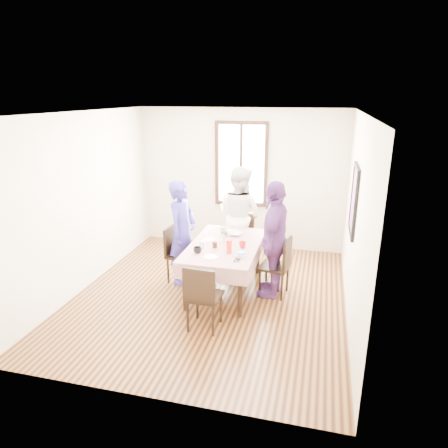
{
  "coord_description": "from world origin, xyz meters",
  "views": [
    {
      "loc": [
        1.54,
        -5.31,
        2.94
      ],
      "look_at": [
        0.17,
        0.19,
        1.1
      ],
      "focal_mm": 32.28,
      "sensor_mm": 36.0,
      "label": 1
    }
  ],
  "objects_px": {
    "chair_near": "(204,296)",
    "person_far": "(240,216)",
    "chair_far": "(239,239)",
    "dining_table": "(225,268)",
    "person_right": "(274,239)",
    "chair_right": "(274,266)",
    "chair_left": "(182,255)",
    "person_left": "(182,232)"
  },
  "relations": [
    {
      "from": "chair_near",
      "to": "person_right",
      "type": "relative_size",
      "value": 0.51
    },
    {
      "from": "chair_right",
      "to": "person_left",
      "type": "distance_m",
      "value": 1.55
    },
    {
      "from": "chair_far",
      "to": "person_right",
      "type": "bearing_deg",
      "value": 131.6
    },
    {
      "from": "chair_near",
      "to": "person_far",
      "type": "height_order",
      "value": "person_far"
    },
    {
      "from": "person_left",
      "to": "person_right",
      "type": "bearing_deg",
      "value": -83.23
    },
    {
      "from": "chair_right",
      "to": "person_right",
      "type": "distance_m",
      "value": 0.43
    },
    {
      "from": "chair_right",
      "to": "person_right",
      "type": "relative_size",
      "value": 0.51
    },
    {
      "from": "chair_right",
      "to": "person_far",
      "type": "height_order",
      "value": "person_far"
    },
    {
      "from": "dining_table",
      "to": "chair_right",
      "type": "xyz_separation_m",
      "value": [
        0.76,
        0.05,
        0.08
      ]
    },
    {
      "from": "chair_right",
      "to": "person_far",
      "type": "relative_size",
      "value": 0.51
    },
    {
      "from": "chair_right",
      "to": "chair_left",
      "type": "bearing_deg",
      "value": 94.53
    },
    {
      "from": "dining_table",
      "to": "person_right",
      "type": "bearing_deg",
      "value": 3.86
    },
    {
      "from": "chair_right",
      "to": "chair_near",
      "type": "bearing_deg",
      "value": 154.81
    },
    {
      "from": "dining_table",
      "to": "chair_right",
      "type": "distance_m",
      "value": 0.77
    },
    {
      "from": "dining_table",
      "to": "person_right",
      "type": "height_order",
      "value": "person_right"
    },
    {
      "from": "chair_far",
      "to": "chair_near",
      "type": "height_order",
      "value": "same"
    },
    {
      "from": "chair_left",
      "to": "person_left",
      "type": "xyz_separation_m",
      "value": [
        0.02,
        -0.0,
        0.38
      ]
    },
    {
      "from": "chair_right",
      "to": "chair_near",
      "type": "distance_m",
      "value": 1.38
    },
    {
      "from": "person_right",
      "to": "person_left",
      "type": "bearing_deg",
      "value": -89.8
    },
    {
      "from": "dining_table",
      "to": "chair_near",
      "type": "xyz_separation_m",
      "value": [
        -0.0,
        -1.1,
        0.08
      ]
    },
    {
      "from": "person_right",
      "to": "chair_far",
      "type": "bearing_deg",
      "value": -140.75
    },
    {
      "from": "chair_left",
      "to": "chair_far",
      "type": "relative_size",
      "value": 1.0
    },
    {
      "from": "person_far",
      "to": "person_right",
      "type": "bearing_deg",
      "value": 149.88
    },
    {
      "from": "dining_table",
      "to": "chair_right",
      "type": "relative_size",
      "value": 1.76
    },
    {
      "from": "chair_far",
      "to": "person_right",
      "type": "xyz_separation_m",
      "value": [
        0.74,
        -1.05,
        0.43
      ]
    },
    {
      "from": "chair_far",
      "to": "person_far",
      "type": "height_order",
      "value": "person_far"
    },
    {
      "from": "chair_near",
      "to": "person_left",
      "type": "bearing_deg",
      "value": 123.9
    },
    {
      "from": "dining_table",
      "to": "chair_far",
      "type": "relative_size",
      "value": 1.76
    },
    {
      "from": "chair_left",
      "to": "person_far",
      "type": "bearing_deg",
      "value": 145.15
    },
    {
      "from": "chair_near",
      "to": "person_far",
      "type": "distance_m",
      "value": 2.22
    },
    {
      "from": "dining_table",
      "to": "person_far",
      "type": "bearing_deg",
      "value": 90.0
    },
    {
      "from": "dining_table",
      "to": "person_right",
      "type": "distance_m",
      "value": 0.9
    },
    {
      "from": "person_far",
      "to": "person_left",
      "type": "bearing_deg",
      "value": 75.64
    },
    {
      "from": "chair_right",
      "to": "person_left",
      "type": "bearing_deg",
      "value": 94.48
    },
    {
      "from": "chair_left",
      "to": "person_right",
      "type": "relative_size",
      "value": 0.51
    },
    {
      "from": "dining_table",
      "to": "chair_left",
      "type": "bearing_deg",
      "value": 168.84
    },
    {
      "from": "chair_left",
      "to": "person_left",
      "type": "height_order",
      "value": "person_left"
    },
    {
      "from": "chair_right",
      "to": "chair_far",
      "type": "relative_size",
      "value": 1.0
    },
    {
      "from": "chair_right",
      "to": "person_far",
      "type": "distance_m",
      "value": 1.35
    },
    {
      "from": "dining_table",
      "to": "chair_left",
      "type": "relative_size",
      "value": 1.76
    },
    {
      "from": "dining_table",
      "to": "person_left",
      "type": "relative_size",
      "value": 0.95
    },
    {
      "from": "chair_right",
      "to": "person_right",
      "type": "height_order",
      "value": "person_right"
    }
  ]
}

